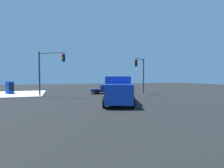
{
  "coord_description": "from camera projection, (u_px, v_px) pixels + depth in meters",
  "views": [
    {
      "loc": [
        -16.86,
        5.78,
        2.69
      ],
      "look_at": [
        0.09,
        0.17,
        1.94
      ],
      "focal_mm": 27.69,
      "sensor_mm": 36.0,
      "label": 1
    }
  ],
  "objects": [
    {
      "name": "pickup_navy",
      "position": [
        106.0,
        89.0,
        27.74
      ],
      "size": [
        2.73,
        5.39,
        1.38
      ],
      "color": "navy",
      "rests_on": "ground"
    },
    {
      "name": "delivery_truck",
      "position": [
        117.0,
        89.0,
        18.28
      ],
      "size": [
        8.65,
        5.0,
        2.73
      ],
      "color": "#1438AD",
      "rests_on": "ground"
    },
    {
      "name": "traffic_light_secondary",
      "position": [
        47.0,
        67.0,
        22.76
      ],
      "size": [
        2.77,
        3.46,
        5.93
      ],
      "color": "#38383D",
      "rests_on": "sidewalk_corner_far"
    },
    {
      "name": "traffic_light_primary",
      "position": [
        141.0,
        70.0,
        27.14
      ],
      "size": [
        2.6,
        2.82,
        5.67
      ],
      "color": "#38383D",
      "rests_on": "ground"
    },
    {
      "name": "vending_machine_red",
      "position": [
        10.0,
        88.0,
        25.94
      ],
      "size": [
        1.17,
        1.17,
        1.85
      ],
      "color": "#0F38B2",
      "rests_on": "sidewalk_corner_far"
    },
    {
      "name": "ground_plane",
      "position": [
        114.0,
        103.0,
        17.92
      ],
      "size": [
        100.0,
        100.0,
        0.0
      ],
      "primitive_type": "plane",
      "color": "black"
    },
    {
      "name": "sidewalk_corner_far",
      "position": [
        8.0,
        94.0,
        25.91
      ],
      "size": [
        10.33,
        10.33,
        0.14
      ],
      "primitive_type": "cube",
      "color": "beige",
      "rests_on": "ground"
    }
  ]
}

